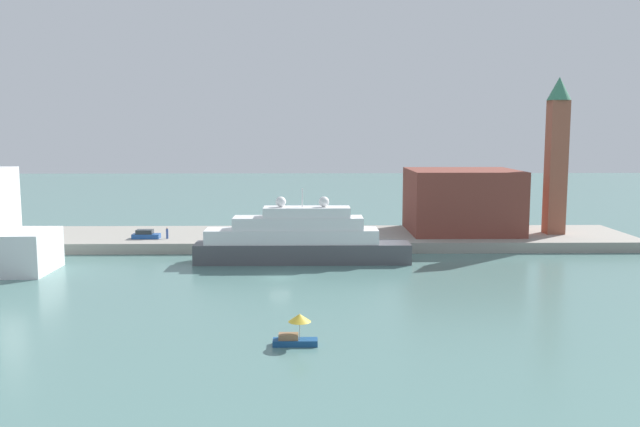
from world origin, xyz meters
TOP-DOWN VIEW (x-y plane):
  - ground at (0.00, 0.00)m, footprint 400.00×400.00m
  - quay_dock at (0.00, 25.24)m, footprint 110.00×18.48m
  - large_yacht at (2.30, 9.75)m, footprint 29.67×4.95m
  - small_motorboat at (2.54, -26.29)m, footprint 3.82×1.95m
  - harbor_building at (28.75, 27.25)m, footprint 17.39×15.40m
  - bell_tower at (43.23, 25.08)m, footprint 3.77×3.77m
  - parked_car at (-21.62, 21.05)m, footprint 4.18×1.80m
  - person_figure at (-18.25, 20.78)m, footprint 0.36×0.36m
  - mooring_bollard at (0.77, 17.44)m, footprint 0.39×0.39m

SIDE VIEW (x-z plane):
  - ground at x=0.00m, z-range 0.00..0.00m
  - quay_dock at x=0.00m, z-range 0.00..1.58m
  - small_motorboat at x=2.54m, z-range -0.11..2.65m
  - mooring_bollard at x=0.77m, z-range 1.58..2.47m
  - parked_car at x=-21.62m, z-range 1.48..2.85m
  - person_figure at x=-18.25m, z-range 1.52..3.27m
  - large_yacht at x=2.30m, z-range -2.02..8.25m
  - harbor_building at x=28.75m, z-range 1.58..11.79m
  - bell_tower at x=43.23m, z-range 2.56..27.54m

